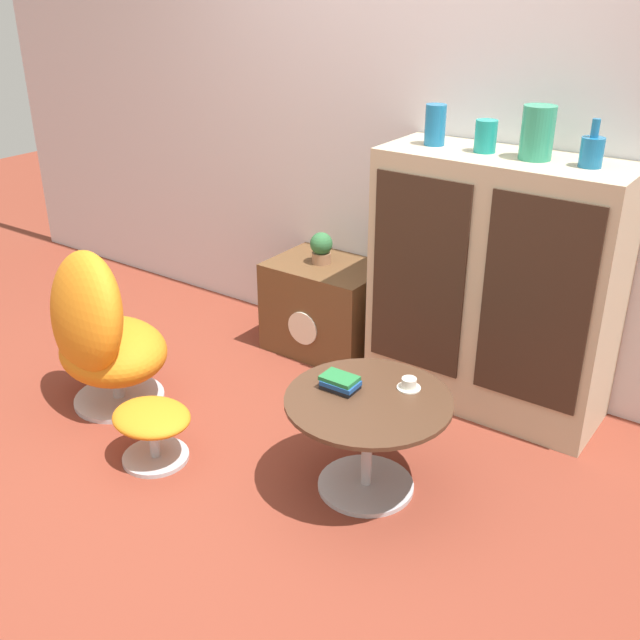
{
  "coord_description": "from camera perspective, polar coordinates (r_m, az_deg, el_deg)",
  "views": [
    {
      "loc": [
        1.75,
        -1.91,
        1.97
      ],
      "look_at": [
        0.02,
        0.52,
        0.55
      ],
      "focal_mm": 42.0,
      "sensor_mm": 36.0,
      "label": 1
    }
  ],
  "objects": [
    {
      "name": "vase_rightmost",
      "position": [
        3.28,
        20.01,
        12.03
      ],
      "size": [
        0.09,
        0.09,
        0.19
      ],
      "color": "#196699",
      "rests_on": "sideboard"
    },
    {
      "name": "coffee_table",
      "position": [
        3.03,
        3.65,
        -8.12
      ],
      "size": [
        0.67,
        0.67,
        0.43
      ],
      "color": "#B7B7BC",
      "rests_on": "ground_plane"
    },
    {
      "name": "sideboard",
      "position": [
        3.58,
        13.06,
        2.54
      ],
      "size": [
        1.12,
        0.46,
        1.22
      ],
      "color": "tan",
      "rests_on": "ground_plane"
    },
    {
      "name": "vase_inner_left",
      "position": [
        3.43,
        12.51,
        13.52
      ],
      "size": [
        0.1,
        0.1,
        0.14
      ],
      "color": "teal",
      "rests_on": "sideboard"
    },
    {
      "name": "vase_inner_right",
      "position": [
        3.34,
        16.24,
        13.54
      ],
      "size": [
        0.14,
        0.14,
        0.22
      ],
      "color": "#2D8E6B",
      "rests_on": "sideboard"
    },
    {
      "name": "potted_plant",
      "position": [
        4.03,
        0.1,
        5.57
      ],
      "size": [
        0.12,
        0.12,
        0.17
      ],
      "color": "#996B4C",
      "rests_on": "tv_console"
    },
    {
      "name": "tv_console",
      "position": [
        4.14,
        0.53,
        0.99
      ],
      "size": [
        0.62,
        0.46,
        0.51
      ],
      "color": "brown",
      "rests_on": "ground_plane"
    },
    {
      "name": "vase_leftmost",
      "position": [
        3.53,
        8.78,
        14.48
      ],
      "size": [
        0.09,
        0.09,
        0.18
      ],
      "color": "#196699",
      "rests_on": "sideboard"
    },
    {
      "name": "teacup",
      "position": [
        3.03,
        6.79,
        -4.91
      ],
      "size": [
        0.1,
        0.1,
        0.05
      ],
      "color": "silver",
      "rests_on": "coffee_table"
    },
    {
      "name": "ottoman",
      "position": [
        3.33,
        -12.67,
        -7.71
      ],
      "size": [
        0.36,
        0.31,
        0.26
      ],
      "color": "#B7B7BC",
      "rests_on": "ground_plane"
    },
    {
      "name": "book_stack",
      "position": [
        3.0,
        1.54,
        -4.8
      ],
      "size": [
        0.15,
        0.11,
        0.06
      ],
      "color": "black",
      "rests_on": "coffee_table"
    },
    {
      "name": "ground_plane",
      "position": [
        3.25,
        -5.75,
        -11.94
      ],
      "size": [
        12.0,
        12.0,
        0.0
      ],
      "primitive_type": "plane",
      "color": "brown"
    },
    {
      "name": "wall_back",
      "position": [
        3.83,
        7.99,
        15.19
      ],
      "size": [
        6.4,
        0.06,
        2.6
      ],
      "color": "silver",
      "rests_on": "ground_plane"
    },
    {
      "name": "egg_chair",
      "position": [
        3.69,
        -16.41,
        -1.03
      ],
      "size": [
        0.71,
        0.67,
        0.82
      ],
      "color": "#B7B7BC",
      "rests_on": "ground_plane"
    }
  ]
}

